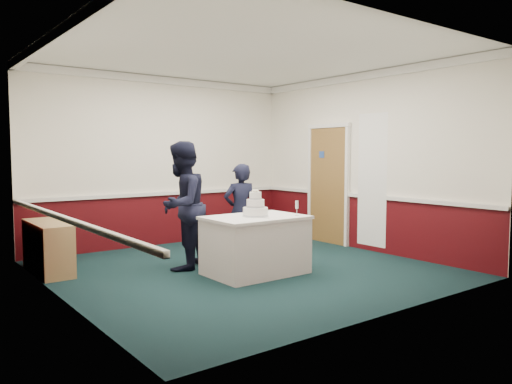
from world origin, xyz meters
TOP-DOWN VIEW (x-y plane):
  - ground at (0.00, 0.00)m, footprint 5.00×5.00m
  - room_shell at (0.08, 0.61)m, footprint 5.00×5.00m
  - sideboard at (-2.28, 1.47)m, footprint 0.41×1.20m
  - cake_table at (-0.04, -0.30)m, footprint 1.32×0.92m
  - wedding_cake at (-0.04, -0.30)m, footprint 0.35×0.35m
  - cake_knife at (-0.07, -0.50)m, footprint 0.06×0.22m
  - champagne_flute at (0.46, -0.58)m, footprint 0.05×0.05m
  - person_man at (-0.69, 0.56)m, footprint 1.12×1.07m
  - person_woman at (0.35, 0.60)m, footprint 0.60×0.46m

SIDE VIEW (x-z plane):
  - ground at x=0.00m, z-range 0.00..0.00m
  - sideboard at x=-2.28m, z-range 0.00..0.70m
  - cake_table at x=-0.04m, z-range 0.01..0.80m
  - person_woman at x=0.35m, z-range 0.00..1.48m
  - cake_knife at x=-0.07m, z-range 0.79..0.79m
  - wedding_cake at x=-0.04m, z-range 0.72..1.08m
  - person_man at x=-0.69m, z-range 0.00..1.81m
  - champagne_flute at x=0.46m, z-range 0.83..1.03m
  - room_shell at x=0.08m, z-range 0.47..3.47m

